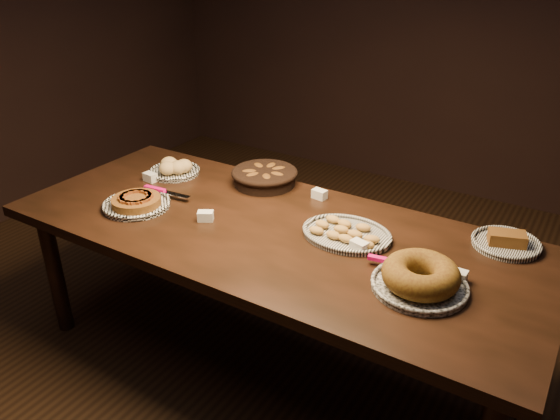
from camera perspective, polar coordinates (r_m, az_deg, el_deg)
The scene contains 9 objects.
ground at distance 2.85m, azimuth -0.96°, elevation -15.19°, with size 5.00×5.00×0.00m, color black.
buffet_table at distance 2.45m, azimuth -1.08°, elevation -3.32°, with size 2.40×1.00×0.75m.
apple_tart_plate at distance 2.67m, azimuth -14.74°, elevation 0.75°, with size 0.34×0.35×0.06m.
madeleine_platter at distance 2.35m, azimuth 6.92°, elevation -2.42°, with size 0.39×0.32×0.04m.
bundt_cake_plate at distance 2.05m, azimuth 14.43°, elevation -6.86°, with size 0.41×0.35×0.11m.
croissant_basket at distance 2.82m, azimuth -1.62°, elevation 3.62°, with size 0.40×0.40×0.09m.
bread_roll_plate at distance 3.00m, azimuth -10.96°, elevation 4.27°, with size 0.27×0.27×0.09m.
loaf_plate at distance 2.45m, azimuth 22.56°, elevation -3.11°, with size 0.28×0.28×0.06m.
tent_cards at distance 2.45m, azimuth 0.74°, elevation -0.79°, with size 1.70×0.54×0.04m.
Camera 1 is at (1.16, -1.78, 1.90)m, focal length 35.00 mm.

